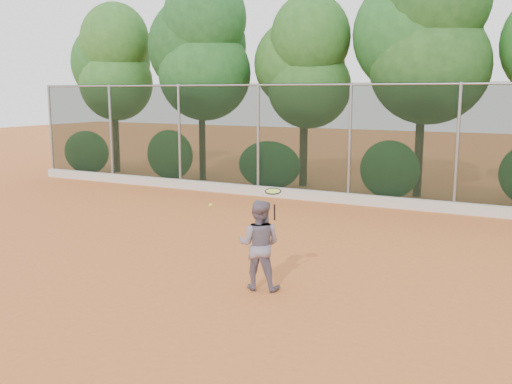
% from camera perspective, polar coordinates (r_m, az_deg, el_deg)
% --- Properties ---
extents(ground, '(80.00, 80.00, 0.00)m').
position_cam_1_polar(ground, '(10.90, -2.42, -7.30)').
color(ground, '#C8682F').
rests_on(ground, ground).
extents(concrete_curb, '(24.00, 0.20, 0.30)m').
position_cam_1_polar(concrete_curb, '(16.96, 9.01, -0.64)').
color(concrete_curb, beige).
rests_on(concrete_curb, ground).
extents(tennis_player, '(0.83, 0.70, 1.50)m').
position_cam_1_polar(tennis_player, '(9.42, 0.31, -5.30)').
color(tennis_player, slate).
rests_on(tennis_player, ground).
extents(chainlink_fence, '(24.09, 0.09, 3.50)m').
position_cam_1_polar(chainlink_fence, '(16.91, 9.36, 5.16)').
color(chainlink_fence, black).
rests_on(chainlink_fence, ground).
extents(foliage_backdrop, '(23.70, 3.63, 7.55)m').
position_cam_1_polar(foliage_backdrop, '(18.94, 9.86, 13.35)').
color(foliage_backdrop, '#3C2817').
rests_on(foliage_backdrop, ground).
extents(tennis_racket, '(0.34, 0.34, 0.52)m').
position_cam_1_polar(tennis_racket, '(9.01, 1.73, -0.17)').
color(tennis_racket, black).
rests_on(tennis_racket, ground).
extents(tennis_ball_in_flight, '(0.07, 0.07, 0.07)m').
position_cam_1_polar(tennis_ball_in_flight, '(10.05, -4.56, -1.32)').
color(tennis_ball_in_flight, '#CAD530').
rests_on(tennis_ball_in_flight, ground).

